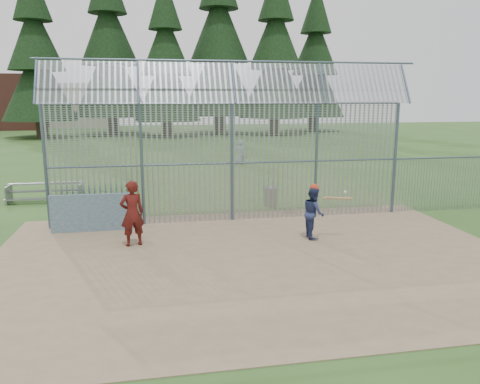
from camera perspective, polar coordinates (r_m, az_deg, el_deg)
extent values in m
plane|color=#2D511E|center=(13.01, 1.61, -7.37)|extent=(120.00, 120.00, 0.00)
cube|color=#756047|center=(12.55, 2.09, -8.05)|extent=(14.00, 10.00, 0.02)
cube|color=#38566B|center=(15.49, -17.63, -2.43)|extent=(2.50, 0.12, 1.20)
imported|color=navy|center=(14.25, 8.94, -2.48)|extent=(0.64, 0.79, 1.55)
imported|color=maroon|center=(13.63, -13.01, -2.55)|extent=(0.79, 0.64, 1.89)
imported|color=gray|center=(29.79, -0.02, 4.94)|extent=(0.81, 0.57, 1.56)
imported|color=slate|center=(29.15, 0.46, 4.06)|extent=(0.52, 0.38, 0.82)
sphere|color=#B93018|center=(14.08, 9.04, 0.50)|extent=(0.25, 0.25, 0.25)
cylinder|color=#AA7F4C|center=(14.25, 11.86, -0.73)|extent=(0.83, 0.33, 0.07)
sphere|color=#AA7F4C|center=(14.10, 10.24, -0.80)|extent=(0.09, 0.09, 0.09)
sphere|color=white|center=(14.39, 12.69, 0.01)|extent=(0.09, 0.09, 0.09)
cylinder|color=gray|center=(18.31, 3.70, -0.66)|extent=(0.52, 0.52, 0.70)
cylinder|color=#9EA0A5|center=(18.24, 3.72, 0.48)|extent=(0.56, 0.56, 0.05)
sphere|color=#9EA0A5|center=(18.23, 3.72, 0.63)|extent=(0.10, 0.10, 0.10)
cube|color=gray|center=(20.34, -22.78, -0.75)|extent=(3.00, 0.25, 0.05)
cube|color=slate|center=(20.63, -22.63, 0.14)|extent=(3.00, 0.25, 0.05)
cube|color=gray|center=(20.92, -22.49, 0.99)|extent=(3.00, 0.25, 0.05)
cube|color=slate|center=(20.99, -26.35, -0.27)|extent=(0.06, 0.90, 0.70)
cube|color=slate|center=(20.39, -18.77, 0.01)|extent=(0.06, 0.90, 0.70)
cylinder|color=#47566B|center=(16.06, -22.64, 2.72)|extent=(0.10, 0.10, 4.00)
cylinder|color=#47566B|center=(15.69, -11.87, 3.19)|extent=(0.10, 0.10, 4.00)
cylinder|color=#47566B|center=(15.90, -0.98, 3.54)|extent=(0.10, 0.10, 4.00)
cylinder|color=#47566B|center=(16.66, 9.27, 3.76)|extent=(0.10, 0.10, 4.00)
cylinder|color=#47566B|center=(17.89, 18.38, 3.85)|extent=(0.10, 0.10, 4.00)
cylinder|color=#47566B|center=(15.75, -1.01, 10.76)|extent=(12.00, 0.07, 0.07)
cylinder|color=#47566B|center=(15.90, -0.98, 3.54)|extent=(12.00, 0.06, 0.06)
cube|color=gray|center=(15.90, -0.98, 3.54)|extent=(12.00, 0.02, 4.00)
cube|color=gray|center=(15.38, -0.78, 13.17)|extent=(12.00, 0.77, 1.31)
cylinder|color=#47566B|center=(18.04, 18.18, 0.70)|extent=(0.08, 0.08, 2.00)
cylinder|color=#332319|center=(53.33, -23.02, 7.77)|extent=(1.19, 1.19, 3.06)
cone|color=black|center=(53.60, -23.79, 17.04)|extent=(7.48, 7.48, 13.94)
cylinder|color=#332319|center=(55.26, -15.20, 8.57)|extent=(1.33, 1.33, 3.42)
cone|color=black|center=(55.67, -15.76, 18.57)|extent=(8.36, 8.36, 15.58)
cylinder|color=#332319|center=(51.13, -8.76, 8.32)|extent=(1.12, 1.12, 2.88)
cone|color=black|center=(51.34, -9.05, 17.45)|extent=(7.04, 7.04, 13.12)
cylinder|color=#332319|center=(54.62, -2.50, 9.02)|extent=(1.40, 1.40, 3.60)
cone|color=black|center=(55.11, -2.59, 19.68)|extent=(8.80, 8.80, 16.40)
cylinder|color=#332319|center=(53.84, 4.22, 8.78)|extent=(1.26, 1.26, 3.24)
cone|color=black|center=(54.18, 4.37, 18.52)|extent=(7.92, 7.92, 14.76)
cylinder|color=#332319|center=(59.42, 8.91, 8.84)|extent=(1.19, 1.19, 3.06)
cone|color=black|center=(59.66, 9.18, 17.19)|extent=(7.48, 7.48, 13.94)
cube|color=brown|center=(69.79, -27.03, 9.75)|extent=(10.00, 8.00, 7.00)
cube|color=#B2A58C|center=(70.67, -18.40, 10.01)|extent=(8.00, 7.00, 6.00)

